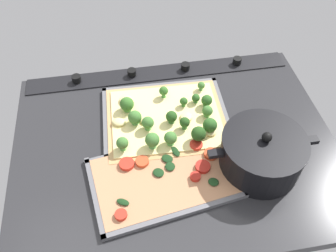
{
  "coord_description": "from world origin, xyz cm",
  "views": [
    {
      "loc": [
        11.91,
        57.64,
        75.58
      ],
      "look_at": [
        1.67,
        -2.2,
        5.26
      ],
      "focal_mm": 38.25,
      "sensor_mm": 36.0,
      "label": 1
    }
  ],
  "objects_px": {
    "baking_tray_front": "(166,121)",
    "cooking_pot": "(262,153)",
    "baking_tray_back": "(164,178)",
    "broccoli_pizza": "(167,119)",
    "veggie_pizza_back": "(165,175)"
  },
  "relations": [
    {
      "from": "baking_tray_front",
      "to": "cooking_pot",
      "type": "xyz_separation_m",
      "value": [
        -0.21,
        0.19,
        0.05
      ]
    },
    {
      "from": "cooking_pot",
      "to": "baking_tray_back",
      "type": "bearing_deg",
      "value": -0.14
    },
    {
      "from": "baking_tray_back",
      "to": "baking_tray_front",
      "type": "bearing_deg",
      "value": -101.04
    },
    {
      "from": "baking_tray_back",
      "to": "cooking_pot",
      "type": "relative_size",
      "value": 1.41
    },
    {
      "from": "broccoli_pizza",
      "to": "veggie_pizza_back",
      "type": "distance_m",
      "value": 0.18
    },
    {
      "from": "baking_tray_back",
      "to": "veggie_pizza_back",
      "type": "bearing_deg",
      "value": -138.45
    },
    {
      "from": "broccoli_pizza",
      "to": "veggie_pizza_back",
      "type": "relative_size",
      "value": 0.93
    },
    {
      "from": "veggie_pizza_back",
      "to": "cooking_pot",
      "type": "height_order",
      "value": "cooking_pot"
    },
    {
      "from": "broccoli_pizza",
      "to": "cooking_pot",
      "type": "distance_m",
      "value": 0.27
    },
    {
      "from": "cooking_pot",
      "to": "veggie_pizza_back",
      "type": "bearing_deg",
      "value": -0.84
    },
    {
      "from": "broccoli_pizza",
      "to": "cooking_pot",
      "type": "bearing_deg",
      "value": 139.6
    },
    {
      "from": "baking_tray_front",
      "to": "baking_tray_back",
      "type": "xyz_separation_m",
      "value": [
        0.04,
        0.19,
        0.0
      ]
    },
    {
      "from": "baking_tray_back",
      "to": "cooking_pot",
      "type": "xyz_separation_m",
      "value": [
        -0.24,
        0.0,
        0.05
      ]
    },
    {
      "from": "baking_tray_back",
      "to": "cooking_pot",
      "type": "distance_m",
      "value": 0.25
    },
    {
      "from": "veggie_pizza_back",
      "to": "broccoli_pizza",
      "type": "bearing_deg",
      "value": -100.77
    }
  ]
}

